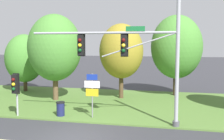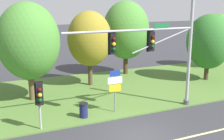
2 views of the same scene
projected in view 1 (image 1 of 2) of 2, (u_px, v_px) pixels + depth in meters
The scene contains 10 objects.
ground_plane at pixel (73, 137), 14.51m from camera, with size 160.00×160.00×0.00m, color #333338.
grass_verge at pixel (109, 102), 22.51m from camera, with size 48.00×11.50×0.10m, color #517533.
traffic_signal_mast at pixel (134, 53), 16.15m from camera, with size 8.91×0.49×7.38m.
pedestrian_signal_near_kerb at pixel (15, 86), 17.95m from camera, with size 0.46×0.55×2.80m.
route_sign_post at pixel (92, 89), 17.69m from camera, with size 1.00×0.08×2.83m.
tree_left_of_mast at pixel (25, 58), 27.22m from camera, with size 3.73×3.73×5.53m.
tree_behind_signpost at pixel (55, 48), 22.95m from camera, with size 4.38×4.38×7.06m.
tree_mid_verge at pixel (121, 51), 23.69m from camera, with size 3.71×3.71×6.34m.
tree_tall_centre at pixel (176, 47), 24.90m from camera, with size 4.52×4.52×7.18m.
trash_bin at pixel (61, 109), 18.26m from camera, with size 0.56×0.56×0.93m.
Camera 1 is at (5.10, -13.29, 4.93)m, focal length 45.00 mm.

